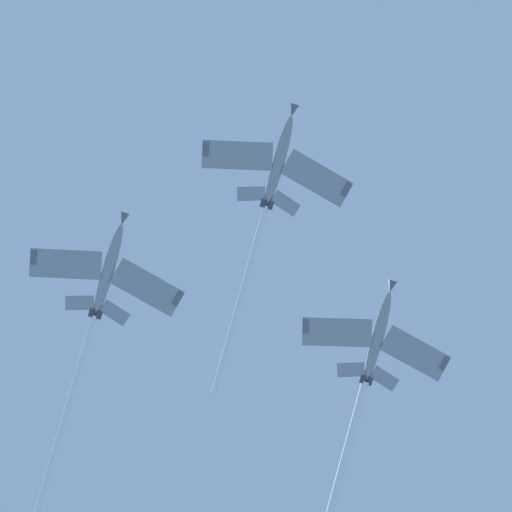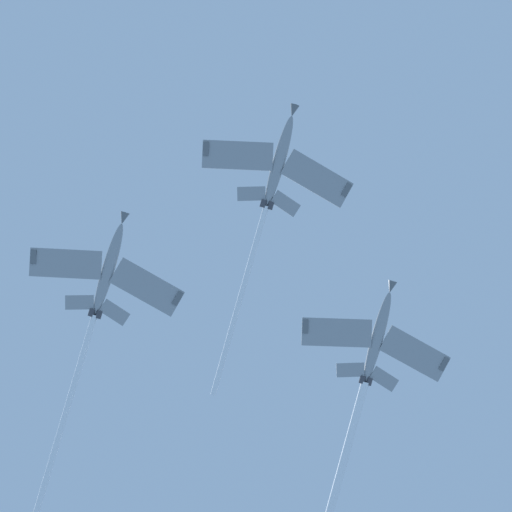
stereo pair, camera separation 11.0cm
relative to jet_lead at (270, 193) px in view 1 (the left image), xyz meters
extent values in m
ellipsoid|color=gray|center=(3.46, 2.22, 1.27)|extent=(10.85, 7.75, 4.85)
cone|color=#595E60|center=(8.85, 5.68, 3.25)|extent=(2.23, 2.03, 1.62)
ellipsoid|color=black|center=(5.00, 3.21, 2.46)|extent=(3.02, 2.43, 1.69)
cube|color=gray|center=(-0.02, 6.29, 0.94)|extent=(8.95, 8.72, 1.26)
cube|color=#595E60|center=(-2.50, 9.56, 0.96)|extent=(1.71, 1.76, 0.65)
cube|color=gray|center=(5.71, -2.64, 0.94)|extent=(6.20, 9.65, 1.26)
cube|color=#595E60|center=(7.65, -6.26, 0.96)|extent=(1.89, 1.23, 0.65)
cube|color=gray|center=(-1.79, 1.56, -0.21)|extent=(3.90, 3.65, 0.69)
cube|color=gray|center=(0.67, -2.28, -0.21)|extent=(2.62, 3.93, 0.69)
cube|color=#595E60|center=(-0.75, -0.48, 1.18)|extent=(2.72, 1.84, 3.39)
cylinder|color=#38383D|center=(-1.42, -0.38, -0.54)|extent=(1.44, 1.32, 1.06)
cylinder|color=#38383D|center=(-0.93, -1.13, -0.54)|extent=(1.44, 1.32, 1.06)
cylinder|color=white|center=(-11.39, -7.31, -4.31)|extent=(20.70, 13.65, 8.12)
ellipsoid|color=gray|center=(-21.22, 8.33, -4.05)|extent=(10.91, 7.69, 4.74)
cone|color=#595E60|center=(-15.79, 11.75, -2.13)|extent=(2.23, 2.02, 1.61)
ellipsoid|color=black|center=(-19.67, 9.31, -2.88)|extent=(3.02, 2.41, 1.66)
cube|color=gray|center=(-24.67, 12.42, -4.38)|extent=(8.92, 8.76, 1.22)
cube|color=#595E60|center=(-27.13, 15.72, -4.35)|extent=(1.72, 1.75, 0.63)
cube|color=gray|center=(-19.03, 3.45, -4.38)|extent=(6.14, 9.64, 1.22)
cube|color=#595E60|center=(-17.11, -0.19, -4.35)|extent=(1.89, 1.21, 0.63)
cube|color=gray|center=(-26.49, 7.70, -5.48)|extent=(3.90, 3.67, 0.67)
cube|color=gray|center=(-24.06, 3.85, -5.48)|extent=(2.60, 3.92, 0.67)
cube|color=#595E60|center=(-25.46, 5.66, -4.08)|extent=(2.72, 1.80, 3.37)
cylinder|color=#38383D|center=(-26.14, 5.76, -5.81)|extent=(1.43, 1.31, 1.05)
cylinder|color=#38383D|center=(-25.66, 5.00, -5.81)|extent=(1.43, 1.31, 1.05)
cylinder|color=white|center=(-37.19, -1.72, -9.79)|extent=(23.10, 15.10, 8.90)
ellipsoid|color=gray|center=(-2.73, -22.05, -4.48)|extent=(10.78, 7.83, 4.95)
cone|color=#595E60|center=(2.60, -18.55, -2.45)|extent=(2.24, 2.04, 1.63)
ellipsoid|color=black|center=(-1.21, -21.05, -3.27)|extent=(3.01, 2.45, 1.71)
cube|color=gray|center=(-6.25, -18.02, -4.82)|extent=(8.98, 8.67, 1.29)
cube|color=#595E60|center=(-8.77, -14.76, -4.80)|extent=(1.70, 1.76, 0.66)
cube|color=gray|center=(-0.44, -26.88, -4.82)|extent=(6.26, 9.65, 1.29)
cube|color=#595E60|center=(1.54, -30.49, -4.80)|extent=(1.88, 1.24, 0.66)
cube|color=gray|center=(-7.97, -22.75, -6.01)|extent=(3.91, 3.63, 0.70)
cube|color=gray|center=(-5.47, -26.57, -6.01)|extent=(2.65, 3.94, 0.70)
cube|color=#595E60|center=(-6.91, -24.79, -4.61)|extent=(2.72, 1.87, 3.40)
cylinder|color=#38383D|center=(-7.58, -24.68, -6.35)|extent=(1.44, 1.32, 1.07)
cylinder|color=#38383D|center=(-7.08, -25.44, -6.35)|extent=(1.44, 1.32, 1.07)
cylinder|color=white|center=(-18.08, -32.11, -10.46)|extent=(21.84, 14.70, 8.86)
camera|label=1|loc=(30.91, 7.21, -132.39)|focal=74.74mm
camera|label=2|loc=(30.94, 7.10, -132.39)|focal=74.74mm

